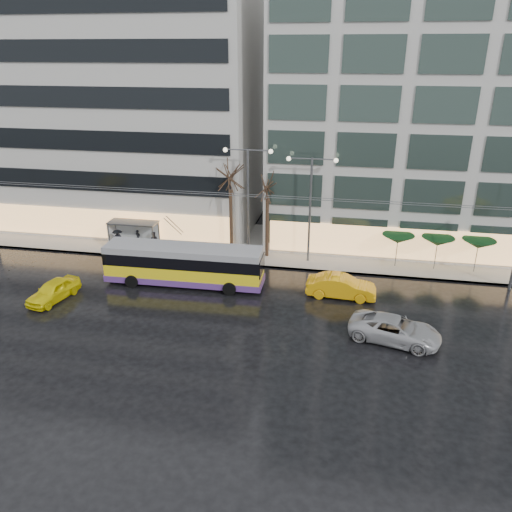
% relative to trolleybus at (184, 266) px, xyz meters
% --- Properties ---
extents(ground, '(140.00, 140.00, 0.00)m').
position_rel_trolleybus_xyz_m(ground, '(1.66, -4.94, -1.47)').
color(ground, black).
rests_on(ground, ground).
extents(sidewalk, '(80.00, 10.00, 0.15)m').
position_rel_trolleybus_xyz_m(sidewalk, '(3.66, 9.06, -1.39)').
color(sidewalk, gray).
rests_on(sidewalk, ground).
extents(kerb, '(80.00, 0.10, 0.15)m').
position_rel_trolleybus_xyz_m(kerb, '(3.66, 4.11, -1.39)').
color(kerb, slate).
rests_on(kerb, ground).
extents(building_left, '(34.00, 14.00, 22.00)m').
position_rel_trolleybus_xyz_m(building_left, '(-14.34, 14.06, 9.68)').
color(building_left, '#BAB8B2').
rests_on(building_left, sidewalk).
extents(building_right, '(32.00, 14.00, 25.00)m').
position_rel_trolleybus_xyz_m(building_right, '(20.66, 14.06, 11.18)').
color(building_right, '#BAB8B2').
rests_on(building_right, sidewalk).
extents(trolleybus, '(11.76, 4.65, 5.43)m').
position_rel_trolleybus_xyz_m(trolleybus, '(0.00, 0.00, 0.00)').
color(trolleybus, yellow).
rests_on(trolleybus, ground).
extents(catenary, '(42.24, 5.12, 7.00)m').
position_rel_trolleybus_xyz_m(catenary, '(2.66, 3.00, 2.78)').
color(catenary, '#595B60').
rests_on(catenary, ground).
extents(bus_shelter, '(4.20, 1.60, 2.51)m').
position_rel_trolleybus_xyz_m(bus_shelter, '(-6.72, 5.75, 0.49)').
color(bus_shelter, '#595B60').
rests_on(bus_shelter, sidewalk).
extents(street_lamp_near, '(3.96, 0.36, 9.03)m').
position_rel_trolleybus_xyz_m(street_lamp_near, '(3.66, 5.86, 4.52)').
color(street_lamp_near, '#595B60').
rests_on(street_lamp_near, sidewalk).
extents(street_lamp_far, '(3.96, 0.36, 8.53)m').
position_rel_trolleybus_xyz_m(street_lamp_far, '(8.66, 5.86, 4.25)').
color(street_lamp_far, '#595B60').
rests_on(street_lamp_far, sidewalk).
extents(tree_a, '(3.20, 3.20, 8.40)m').
position_rel_trolleybus_xyz_m(tree_a, '(2.16, 6.06, 5.62)').
color(tree_a, black).
rests_on(tree_a, sidewalk).
extents(tree_b, '(3.20, 3.20, 7.70)m').
position_rel_trolleybus_xyz_m(tree_b, '(5.16, 6.26, 4.93)').
color(tree_b, black).
rests_on(tree_b, sidewalk).
extents(parasol_a, '(2.50, 2.50, 2.65)m').
position_rel_trolleybus_xyz_m(parasol_a, '(15.66, 6.06, 0.98)').
color(parasol_a, '#595B60').
rests_on(parasol_a, sidewalk).
extents(parasol_b, '(2.50, 2.50, 2.65)m').
position_rel_trolleybus_xyz_m(parasol_b, '(18.66, 6.06, 0.98)').
color(parasol_b, '#595B60').
rests_on(parasol_b, sidewalk).
extents(parasol_c, '(2.50, 2.50, 2.65)m').
position_rel_trolleybus_xyz_m(parasol_c, '(21.66, 6.06, 0.98)').
color(parasol_c, '#595B60').
rests_on(parasol_c, sidewalk).
extents(taxi_a, '(2.53, 4.42, 1.42)m').
position_rel_trolleybus_xyz_m(taxi_a, '(-8.20, -4.14, -0.76)').
color(taxi_a, yellow).
rests_on(taxi_a, ground).
extents(taxi_b, '(4.92, 1.88, 1.60)m').
position_rel_trolleybus_xyz_m(taxi_b, '(11.52, 0.06, -0.67)').
color(taxi_b, '#FFB00D').
rests_on(taxi_b, ground).
extents(sedan_silver, '(5.85, 3.72, 1.50)m').
position_rel_trolleybus_xyz_m(sedan_silver, '(14.87, -5.16, -0.72)').
color(sedan_silver, '#A7A7AB').
rests_on(sedan_silver, ground).
extents(pedestrian_a, '(1.05, 1.07, 2.19)m').
position_rel_trolleybus_xyz_m(pedestrian_a, '(-6.33, 6.27, 0.16)').
color(pedestrian_a, black).
rests_on(pedestrian_a, sidewalk).
extents(pedestrian_b, '(0.98, 0.86, 1.71)m').
position_rel_trolleybus_xyz_m(pedestrian_b, '(-4.62, 5.61, -0.47)').
color(pedestrian_b, black).
rests_on(pedestrian_b, sidewalk).
extents(pedestrian_c, '(1.28, 1.12, 2.11)m').
position_rel_trolleybus_xyz_m(pedestrian_c, '(-7.33, 4.46, -0.21)').
color(pedestrian_c, black).
rests_on(pedestrian_c, sidewalk).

